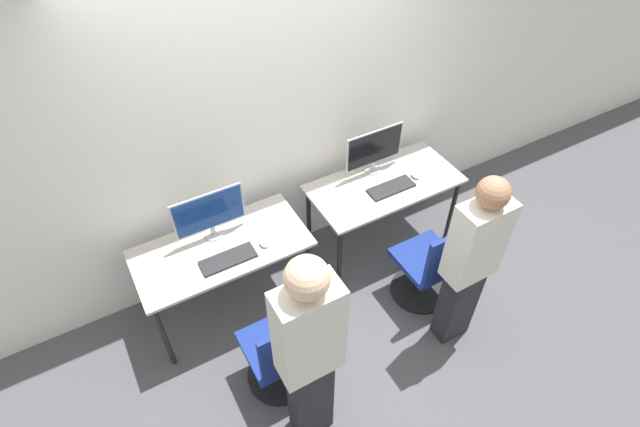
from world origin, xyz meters
TOP-DOWN VIEW (x-y plane):
  - ground_plane at (0.00, 0.00)m, footprint 20.00×20.00m
  - wall_back at (0.00, 0.74)m, footprint 12.00×0.05m
  - desk_left at (-0.72, 0.31)m, footprint 1.26×0.62m
  - monitor_left at (-0.72, 0.45)m, footprint 0.52×0.14m
  - keyboard_left at (-0.72, 0.17)m, footprint 0.40×0.15m
  - mouse_left at (-0.44, 0.17)m, footprint 0.06×0.09m
  - office_chair_left at (-0.65, -0.49)m, footprint 0.48×0.48m
  - person_left at (-0.62, -0.85)m, footprint 0.36×0.23m
  - desk_right at (0.72, 0.31)m, footprint 1.26×0.62m
  - monitor_right at (0.72, 0.50)m, footprint 0.52×0.14m
  - keyboard_right at (0.72, 0.22)m, footprint 0.40×0.15m
  - mouse_right at (0.98, 0.25)m, footprint 0.06×0.09m
  - office_chair_right at (0.71, -0.38)m, footprint 0.48×0.48m
  - person_right at (0.68, -0.74)m, footprint 0.36×0.21m

SIDE VIEW (x-z plane):
  - ground_plane at x=0.00m, z-range 0.00..0.00m
  - office_chair_left at x=-0.65m, z-range -0.08..0.80m
  - office_chair_right at x=0.71m, z-range -0.08..0.80m
  - desk_left at x=-0.72m, z-range 0.28..1.01m
  - desk_right at x=0.72m, z-range 0.28..1.01m
  - keyboard_left at x=-0.72m, z-range 0.73..0.75m
  - keyboard_right at x=0.72m, z-range 0.73..0.75m
  - mouse_left at x=-0.44m, z-range 0.73..0.76m
  - mouse_right at x=0.98m, z-range 0.73..0.76m
  - person_right at x=0.68m, z-range 0.07..1.64m
  - person_left at x=-0.62m, z-range 0.09..1.80m
  - monitor_left at x=-0.72m, z-range 0.75..1.15m
  - monitor_right at x=0.72m, z-range 0.75..1.15m
  - wall_back at x=0.00m, z-range 0.00..2.80m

